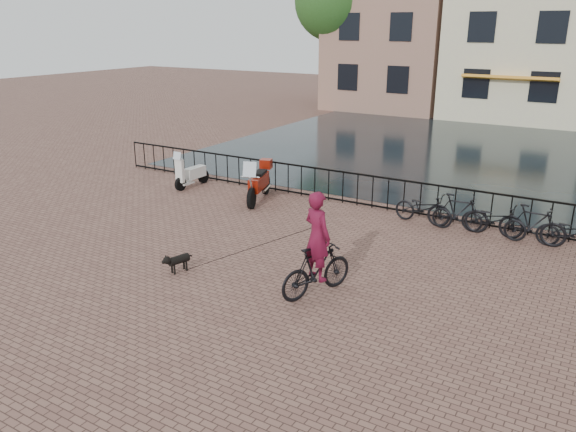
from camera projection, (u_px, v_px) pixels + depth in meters
The scene contains 15 objects.
ground at pixel (207, 319), 10.75m from camera, with size 100.00×100.00×0.00m, color brown.
canal_water at pixel (455, 152), 24.78m from camera, with size 20.00×20.00×0.00m, color black.
railing at pixel (373, 192), 17.07m from camera, with size 20.00×0.05×1.02m.
canal_house_left at pixel (402, 7), 36.65m from camera, with size 7.50×9.00×12.80m.
canal_house_mid at pixel (532, 14), 32.91m from camera, with size 8.00×9.50×11.80m.
tree_far_left at pixel (334, 1), 35.82m from camera, with size 5.04×5.04×9.27m.
cyclist at pixel (317, 250), 11.41m from camera, with size 1.20×1.97×2.61m.
dog at pixel (179, 262), 12.71m from camera, with size 0.42×0.74×0.48m.
motorcycle at pixel (259, 178), 17.66m from camera, with size 1.12×2.18×1.52m.
scooter at pixel (192, 167), 19.26m from camera, with size 0.48×1.50×1.38m.
parked_bike_0 at pixel (424, 208), 15.73m from camera, with size 0.60×1.72×0.90m, color black.
parked_bike_1 at pixel (458, 212), 15.25m from camera, with size 0.47×1.66×1.00m, color black.
parked_bike_2 at pixel (494, 220), 14.80m from camera, with size 0.60×1.72×0.90m, color black.
parked_bike_3 at pixel (532, 224), 14.32m from camera, with size 0.47×1.66×1.00m, color black.
parked_bike_4 at pixel (573, 233), 13.87m from camera, with size 0.60×1.72×0.90m, color black.
Camera 1 is at (6.24, -7.37, 5.35)m, focal length 35.00 mm.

